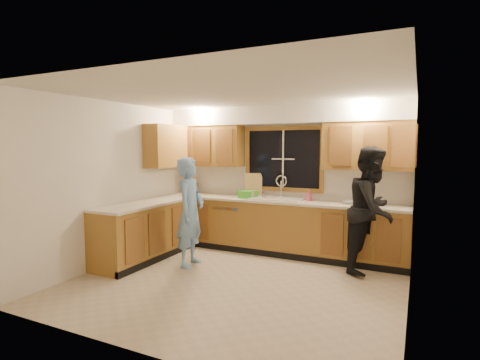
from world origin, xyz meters
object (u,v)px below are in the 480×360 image
dishwasher (232,225)px  bowl (349,202)px  woman (372,210)px  man (190,212)px  stove (120,239)px  knife_block (195,188)px  soap_bottle (309,195)px  sink (277,203)px  dish_crate (248,194)px

dishwasher → bowl: 2.11m
woman → man: bearing=124.4°
stove → dishwasher: bearing=62.3°
woman → knife_block: bearing=96.7°
knife_block → soap_bottle: (2.28, -0.07, -0.01)m
knife_block → soap_bottle: size_ratio=1.11×
dishwasher → stove: stove is taller
man → woman: bearing=-79.4°
sink → man: (-0.95, -1.23, -0.04)m
stove → soap_bottle: soap_bottle is taller
man → soap_bottle: (1.48, 1.31, 0.18)m
man → bowl: (2.14, 1.25, 0.12)m
dishwasher → man: (-0.10, -1.21, 0.42)m
stove → knife_block: knife_block is taller
sink → soap_bottle: bearing=8.6°
soap_bottle → man: bearing=-138.5°
stove → dish_crate: bearing=54.4°
woman → bowl: 0.53m
dish_crate → soap_bottle: 1.06m
sink → dishwasher: (-0.85, -0.01, -0.45)m
stove → woman: (3.37, 1.48, 0.46)m
sink → knife_block: size_ratio=4.37×
dishwasher → dish_crate: dish_crate is taller
dishwasher → soap_bottle: 1.50m
knife_block → bowl: bearing=1.5°
bowl → dishwasher: bearing=-178.9°
soap_bottle → dishwasher: bearing=-176.1°
woman → dish_crate: 2.12m
sink → dishwasher: bearing=-179.0°
sink → knife_block: bearing=175.1°
stove → dish_crate: size_ratio=3.28×
knife_block → stove: bearing=-87.4°
dishwasher → soap_bottle: (1.38, 0.09, 0.60)m
woman → dishwasher: bearing=97.3°
knife_block → dish_crate: knife_block is taller
stove → dish_crate: (1.27, 1.78, 0.53)m
soap_bottle → bowl: size_ratio=0.83×
sink → stove: bearing=-134.6°
dish_crate → bowl: dish_crate is taller
woman → dish_crate: (-2.10, 0.30, 0.08)m
sink → bowl: bearing=1.1°
dishwasher → knife_block: 1.10m
knife_block → dish_crate: (1.23, -0.20, -0.03)m
dishwasher → man: man is taller
dishwasher → dish_crate: size_ratio=2.99×
stove → woman: bearing=23.7°
woman → bowl: size_ratio=8.54×
stove → woman: 3.71m
dish_crate → knife_block: bearing=170.8°
dishwasher → sink: bearing=1.0°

